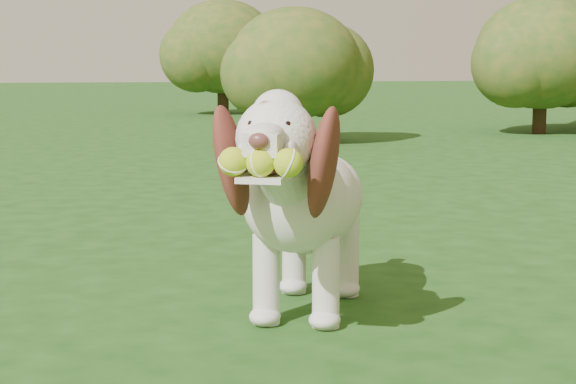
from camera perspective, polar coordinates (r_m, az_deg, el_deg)
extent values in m
plane|color=#183F12|center=(3.85, -0.98, -6.63)|extent=(80.00, 80.00, 0.00)
ellipsoid|color=silver|center=(3.70, 1.29, -0.56)|extent=(0.64, 0.82, 0.39)
ellipsoid|color=silver|center=(3.43, 0.40, -0.49)|extent=(0.49, 0.49, 0.38)
ellipsoid|color=silver|center=(3.95, 2.01, -0.20)|extent=(0.45, 0.45, 0.34)
cylinder|color=silver|center=(3.28, -0.13, 0.88)|extent=(0.30, 0.35, 0.29)
sphere|color=silver|center=(3.12, -0.70, 3.20)|extent=(0.35, 0.35, 0.27)
sphere|color=silver|center=(3.14, -0.61, 4.54)|extent=(0.23, 0.23, 0.17)
cube|color=silver|center=(2.98, -1.36, 2.86)|extent=(0.16, 0.19, 0.07)
ellipsoid|color=#592D28|center=(2.89, -1.75, 3.05)|extent=(0.07, 0.06, 0.05)
cube|color=silver|center=(2.97, -1.43, 0.82)|extent=(0.20, 0.21, 0.02)
ellipsoid|color=maroon|center=(3.18, -3.38, 1.86)|extent=(0.23, 0.24, 0.41)
ellipsoid|color=maroon|center=(3.11, 2.13, 1.74)|extent=(0.20, 0.29, 0.41)
cylinder|color=silver|center=(4.10, 2.40, 0.71)|extent=(0.14, 0.20, 0.15)
cylinder|color=silver|center=(3.53, -1.30, -5.19)|extent=(0.13, 0.13, 0.33)
cylinder|color=silver|center=(3.48, 2.26, -5.36)|extent=(0.13, 0.13, 0.33)
cylinder|color=silver|center=(3.99, 0.37, -3.66)|extent=(0.13, 0.13, 0.33)
cylinder|color=silver|center=(3.95, 3.51, -3.79)|extent=(0.13, 0.13, 0.33)
sphere|color=#CCD11A|center=(2.94, -3.27, 1.80)|extent=(0.12, 0.12, 0.09)
sphere|color=#CCD11A|center=(2.92, -1.64, 1.77)|extent=(0.12, 0.12, 0.09)
sphere|color=#CCD11A|center=(2.90, 0.02, 1.73)|extent=(0.12, 0.12, 0.09)
cylinder|color=#382314|center=(11.21, 0.38, 4.19)|extent=(0.16, 0.16, 0.51)
ellipsoid|color=#164816|center=(11.18, 0.38, 7.65)|extent=(1.52, 1.52, 1.29)
cylinder|color=#382314|center=(13.15, 14.69, 4.63)|extent=(0.18, 0.18, 0.58)
ellipsoid|color=#164816|center=(13.13, 14.80, 7.99)|extent=(1.74, 1.74, 1.48)
cylinder|color=#382314|center=(17.42, -3.87, 5.71)|extent=(0.20, 0.20, 0.66)
ellipsoid|color=#164816|center=(17.41, -3.90, 8.60)|extent=(1.97, 1.97, 1.68)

